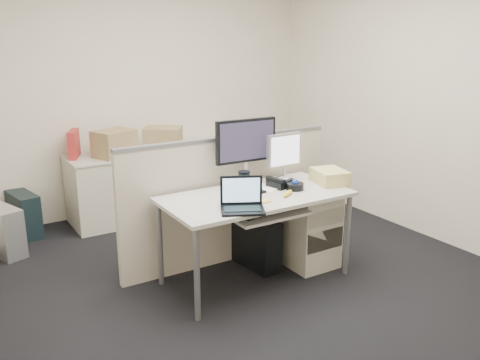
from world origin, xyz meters
TOP-DOWN VIEW (x-y plane):
  - floor at (0.00, 0.00)m, footprint 4.00×4.50m
  - wall_back at (0.00, 2.25)m, footprint 4.00×0.02m
  - wall_right at (2.00, 0.00)m, footprint 0.02×4.50m
  - desk at (0.00, 0.00)m, footprint 1.50×0.75m
  - keyboard_tray at (0.00, -0.18)m, footprint 0.62×0.32m
  - drawer_pedestal at (0.55, 0.05)m, footprint 0.40×0.55m
  - cubicle_partition at (0.00, 0.45)m, footprint 2.00×0.06m
  - back_counter at (0.00, 1.93)m, footprint 2.00×0.60m
  - monitor_main at (0.11, 0.32)m, footprint 0.56×0.23m
  - monitor_small at (0.40, 0.18)m, footprint 0.35×0.18m
  - laptop at (-0.30, -0.28)m, footprint 0.38×0.35m
  - trackball at (0.35, -0.05)m, footprint 0.17×0.17m
  - desk_phone at (0.30, 0.08)m, footprint 0.23×0.21m
  - paper_stack at (0.15, 0.12)m, footprint 0.28×0.31m
  - sticky_pad at (-0.04, -0.18)m, footprint 0.08×0.08m
  - travel_mug at (-0.10, 0.02)m, footprint 0.10×0.10m
  - banana at (0.20, -0.15)m, footprint 0.16×0.12m
  - cellphone at (0.07, 0.05)m, footprint 0.06×0.11m
  - manila_folders at (0.72, -0.05)m, footprint 0.31×0.36m
  - keyboard at (-0.05, -0.14)m, footprint 0.42×0.23m
  - pc_tower_desk at (0.14, 0.20)m, footprint 0.24×0.50m
  - pc_tower_spare_dark at (-1.45, 2.03)m, footprint 0.27×0.50m
  - pc_tower_spare_silver at (-1.70, 1.63)m, footprint 0.34×0.53m
  - cardboard_box_left at (-0.53, 1.85)m, footprint 0.47×0.42m
  - cardboard_box_right at (0.00, 1.83)m, footprint 0.49×0.46m
  - red_binder at (-0.90, 2.03)m, footprint 0.19×0.33m

SIDE VIEW (x-z plane):
  - floor at x=0.00m, z-range -0.01..0.00m
  - pc_tower_spare_dark at x=-1.45m, z-range 0.00..0.44m
  - pc_tower_desk at x=0.14m, z-range 0.00..0.45m
  - pc_tower_spare_silver at x=-1.70m, z-range 0.00..0.46m
  - drawer_pedestal at x=0.55m, z-range 0.00..0.65m
  - back_counter at x=0.00m, z-range 0.00..0.72m
  - cubicle_partition at x=0.00m, z-range 0.00..1.10m
  - keyboard_tray at x=0.00m, z-range 0.61..0.63m
  - keyboard at x=-0.05m, z-range 0.63..0.65m
  - desk at x=0.00m, z-range 0.30..1.03m
  - paper_stack at x=0.15m, z-range 0.73..0.74m
  - sticky_pad at x=-0.04m, z-range 0.73..0.74m
  - cellphone at x=0.07m, z-range 0.73..0.74m
  - banana at x=0.20m, z-range 0.73..0.77m
  - trackball at x=0.35m, z-range 0.73..0.78m
  - desk_phone at x=0.30m, z-range 0.73..0.79m
  - manila_folders at x=0.72m, z-range 0.73..0.85m
  - travel_mug at x=-0.10m, z-range 0.73..0.92m
  - laptop at x=-0.30m, z-range 0.73..0.96m
  - cardboard_box_right at x=0.00m, z-range 0.72..1.00m
  - cardboard_box_left at x=-0.53m, z-range 0.72..1.01m
  - red_binder at x=-0.90m, z-range 0.72..1.02m
  - monitor_small at x=0.40m, z-range 0.73..1.15m
  - monitor_main at x=0.11m, z-range 0.73..1.28m
  - wall_back at x=0.00m, z-range 0.00..2.70m
  - wall_right at x=2.00m, z-range 0.00..2.70m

